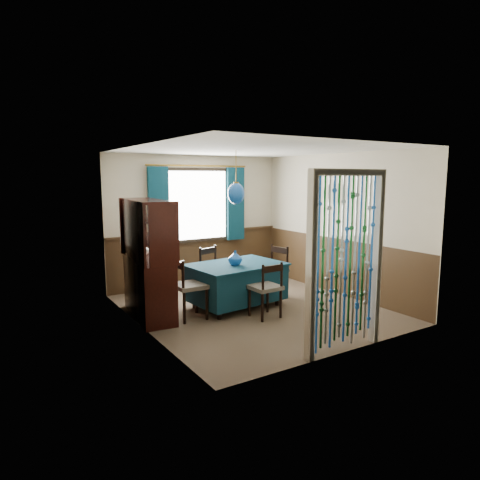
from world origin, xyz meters
TOP-DOWN VIEW (x-y plane):
  - floor at (0.00, 0.00)m, footprint 4.00×4.00m
  - ceiling at (0.00, 0.00)m, footprint 4.00×4.00m
  - wall_back at (0.00, 2.00)m, footprint 3.60×0.00m
  - wall_front at (0.00, -2.00)m, footprint 3.60×0.00m
  - wall_left at (-1.80, 0.00)m, footprint 0.00×4.00m
  - wall_right at (1.80, 0.00)m, footprint 0.00×4.00m
  - wainscot_back at (0.00, 1.99)m, footprint 3.60×0.00m
  - wainscot_front at (0.00, -1.99)m, footprint 3.60×0.00m
  - wainscot_left at (-1.79, 0.00)m, footprint 0.00×4.00m
  - wainscot_right at (1.79, 0.00)m, footprint 0.00×4.00m
  - window at (0.00, 1.95)m, footprint 1.32×0.12m
  - doorway at (0.00, -1.94)m, footprint 1.16×0.12m
  - dining_table at (-0.18, 0.25)m, footprint 1.56×1.16m
  - chair_near at (-0.08, -0.45)m, footprint 0.43×0.41m
  - chair_far at (-0.22, 0.92)m, footprint 0.54×0.52m
  - chair_left at (-1.08, 0.13)m, footprint 0.45×0.47m
  - chair_right at (0.66, 0.37)m, footprint 0.50×0.51m
  - sideboard at (-1.55, 0.54)m, footprint 0.59×1.39m
  - pendant_lamp at (-0.18, 0.25)m, footprint 0.27×0.27m
  - vase_table at (-0.24, 0.18)m, footprint 0.21×0.21m
  - bowl_shelf at (-1.49, 0.24)m, footprint 0.19×0.19m
  - vase_sideboard at (-1.49, 0.89)m, footprint 0.22×0.22m

SIDE VIEW (x-z plane):
  - floor at x=0.00m, z-range 0.00..0.00m
  - dining_table at x=-0.18m, z-range 0.06..0.77m
  - chair_near at x=-0.08m, z-range 0.03..0.88m
  - chair_far at x=-0.22m, z-range 0.03..0.92m
  - chair_right at x=0.66m, z-range 0.03..0.93m
  - chair_left at x=-1.08m, z-range 0.03..0.95m
  - wainscot_back at x=0.00m, z-range -1.30..2.30m
  - wainscot_front at x=0.00m, z-range -1.30..2.30m
  - wainscot_left at x=-1.79m, z-range -1.50..2.50m
  - wainscot_right at x=1.79m, z-range -1.50..2.50m
  - sideboard at x=-1.55m, z-range -0.27..1.49m
  - vase_table at x=-0.24m, z-range 0.71..0.92m
  - vase_sideboard at x=-1.49m, z-range 0.88..1.09m
  - doorway at x=0.00m, z-range -0.04..2.14m
  - bowl_shelf at x=-1.49m, z-range 1.20..1.25m
  - wall_back at x=0.00m, z-range -0.55..3.05m
  - wall_front at x=0.00m, z-range -0.55..3.05m
  - wall_left at x=-1.80m, z-range -0.75..3.25m
  - wall_right at x=1.80m, z-range -0.75..3.25m
  - window at x=0.00m, z-range 0.84..2.26m
  - pendant_lamp at x=-0.18m, z-range 1.42..2.25m
  - ceiling at x=0.00m, z-range 2.50..2.50m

